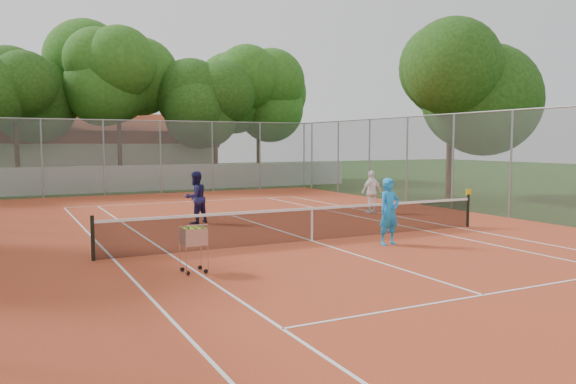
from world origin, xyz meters
name	(u,v)px	position (x,y,z in m)	size (l,w,h in m)	color
ground	(312,242)	(0.00, 0.00, 0.00)	(120.00, 120.00, 0.00)	#15360E
court_pad	(312,241)	(0.00, 0.00, 0.01)	(18.00, 34.00, 0.02)	#B74423
court_lines	(312,241)	(0.00, 0.00, 0.02)	(10.98, 23.78, 0.01)	white
tennis_net	(312,224)	(0.00, 0.00, 0.51)	(11.88, 0.10, 0.98)	black
perimeter_fence	(312,171)	(0.00, 0.00, 2.00)	(18.00, 34.00, 4.00)	slate
boundary_wall	(152,178)	(0.00, 19.00, 0.75)	(26.00, 0.30, 1.50)	silver
clubhouse	(92,151)	(-2.00, 29.00, 2.20)	(16.40, 9.00, 4.40)	beige
tropical_trees	(140,107)	(0.00, 22.00, 5.00)	(29.00, 19.00, 10.00)	#17380E
player_near	(389,212)	(1.59, -1.47, 0.93)	(0.67, 0.44, 1.83)	#1B91EB
player_far_left	(196,198)	(-1.87, 4.86, 0.92)	(0.88, 0.68, 1.80)	#171746
player_far_right	(372,192)	(5.26, 4.50, 0.86)	(0.99, 0.41, 1.69)	white
ball_hopper	(194,248)	(-4.19, -2.29, 0.56)	(0.52, 0.52, 1.08)	#B1B0B7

